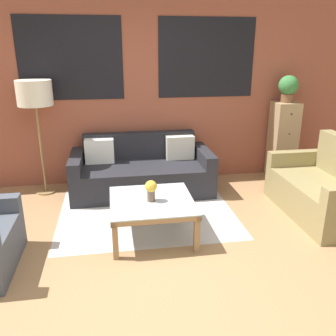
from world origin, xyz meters
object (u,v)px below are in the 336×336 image
Objects in this scene: settee_vintage at (326,190)px; drawer_cabinet at (283,140)px; couch_dark at (142,172)px; floor_lamp at (35,96)px; flower_vase at (151,189)px; potted_plant at (288,87)px; coffee_table at (152,205)px.

drawer_cabinet is at bearing 86.87° from settee_vintage.
couch_dark is 1.73m from floor_lamp.
drawer_cabinet reaches higher than flower_vase.
flower_vase is (-2.15, -0.21, 0.24)m from settee_vintage.
potted_plant is at bearing 86.87° from settee_vintage.
flower_vase is (-0.02, -1.33, 0.28)m from couch_dark.
floor_lamp is at bearing -178.84° from potted_plant.
couch_dark is 2.23m from drawer_cabinet.
floor_lamp is (-1.35, 0.16, 1.07)m from couch_dark.
coffee_table is at bearing -175.22° from settee_vintage.
coffee_table is 2.70m from drawer_cabinet.
couch_dark is 1.65× the size of drawer_cabinet.
floor_lamp is at bearing 173.30° from couch_dark.
drawer_cabinet is (0.07, 1.35, 0.27)m from settee_vintage.
settee_vintage is at bearing 4.78° from coffee_table.
coffee_table is 0.56× the size of floor_lamp.
coffee_table is at bearing -145.40° from drawer_cabinet.
settee_vintage is at bearing -93.13° from potted_plant.
settee_vintage is 3.85m from floor_lamp.
couch_dark is at bearing -6.70° from floor_lamp.
drawer_cabinet is (3.56, 0.07, -0.76)m from floor_lamp.
potted_plant is at bearing 35.03° from flower_vase.
settee_vintage is 3.66× the size of potted_plant.
settee_vintage is 6.28× the size of flower_vase.
potted_plant reaches higher than coffee_table.
flower_vase is at bearing -48.01° from floor_lamp.
drawer_cabinet is (2.21, 1.53, 0.23)m from coffee_table.
settee_vintage is 0.92× the size of floor_lamp.
settee_vintage is 2.17m from flower_vase.
potted_plant is at bearing 90.00° from drawer_cabinet.
floor_lamp is 3.97× the size of potted_plant.
settee_vintage is 2.15m from coffee_table.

